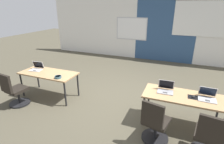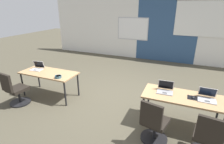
{
  "view_description": "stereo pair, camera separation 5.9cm",
  "coord_description": "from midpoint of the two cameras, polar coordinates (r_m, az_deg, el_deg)",
  "views": [
    {
      "loc": [
        1.58,
        -4.11,
        2.48
      ],
      "look_at": [
        -0.04,
        -0.1,
        0.81
      ],
      "focal_mm": 28.02,
      "sensor_mm": 36.0,
      "label": 1
    },
    {
      "loc": [
        1.64,
        -4.09,
        2.48
      ],
      "look_at": [
        -0.04,
        -0.1,
        0.81
      ],
      "focal_mm": 28.02,
      "sensor_mm": 36.0,
      "label": 2
    }
  ],
  "objects": [
    {
      "name": "desk_near_left",
      "position": [
        5.18,
        -19.6,
        -0.71
      ],
      "size": [
        1.6,
        0.7,
        0.72
      ],
      "color": "tan",
      "rests_on": "ground"
    },
    {
      "name": "desk_near_right",
      "position": [
        3.95,
        22.38,
        -8.05
      ],
      "size": [
        1.6,
        0.7,
        0.72
      ],
      "color": "tan",
      "rests_on": "ground"
    },
    {
      "name": "chair_near_right_inner",
      "position": [
        3.51,
        13.96,
        -16.43
      ],
      "size": [
        0.53,
        0.58,
        0.92
      ],
      "rotation": [
        0.0,
        0.0,
        2.91
      ],
      "color": "black",
      "rests_on": "ground"
    },
    {
      "name": "mousepad_near_right_end",
      "position": [
        3.93,
        25.36,
        -7.65
      ],
      "size": [
        0.22,
        0.19,
        0.0
      ],
      "color": "black",
      "rests_on": "desk_near_right"
    },
    {
      "name": "laptop_near_left_end",
      "position": [
        5.5,
        -22.93,
        1.27
      ],
      "size": [
        0.37,
        0.35,
        0.23
      ],
      "rotation": [
        0.0,
        0.0,
        0.16
      ],
      "color": "silver",
      "rests_on": "desk_near_left"
    },
    {
      "name": "mouse_near_right_end",
      "position": [
        3.92,
        25.4,
        -7.41
      ],
      "size": [
        0.08,
        0.11,
        0.03
      ],
      "color": "black",
      "rests_on": "mousepad_near_right_end"
    },
    {
      "name": "laptop_near_right_end",
      "position": [
        3.97,
        28.99,
        -7.26
      ],
      "size": [
        0.34,
        0.32,
        0.23
      ],
      "rotation": [
        0.0,
        0.0,
        -0.02
      ],
      "color": "#B7B7BC",
      "rests_on": "desk_near_right"
    },
    {
      "name": "chair_near_right_end",
      "position": [
        3.5,
        29.08,
        -18.88
      ],
      "size": [
        0.52,
        0.57,
        0.92
      ],
      "rotation": [
        0.0,
        0.0,
        2.99
      ],
      "color": "black",
      "rests_on": "ground"
    },
    {
      "name": "laptop_near_right_inner",
      "position": [
        3.96,
        17.37,
        -5.5
      ],
      "size": [
        0.34,
        0.3,
        0.23
      ],
      "rotation": [
        0.0,
        0.0,
        0.05
      ],
      "color": "#9E9EA3",
      "rests_on": "desk_near_right"
    },
    {
      "name": "snack_bowl",
      "position": [
        4.68,
        -16.82,
        -1.44
      ],
      "size": [
        0.18,
        0.18,
        0.06
      ],
      "color": "#3D6070",
      "rests_on": "desk_near_left"
    },
    {
      "name": "chair_near_left_end",
      "position": [
        5.18,
        -28.71,
        -5.61
      ],
      "size": [
        0.52,
        0.56,
        0.92
      ],
      "rotation": [
        0.0,
        0.0,
        3.02
      ],
      "color": "black",
      "rests_on": "ground"
    },
    {
      "name": "back_wall_assembly",
      "position": [
        8.51,
        12.32,
        13.42
      ],
      "size": [
        10.0,
        0.27,
        2.8
      ],
      "color": "silver",
      "rests_on": "ground"
    },
    {
      "name": "ground_plane",
      "position": [
        5.05,
        1.24,
        -8.25
      ],
      "size": [
        24.0,
        24.0,
        0.0
      ],
      "color": "#4C4738"
    }
  ]
}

